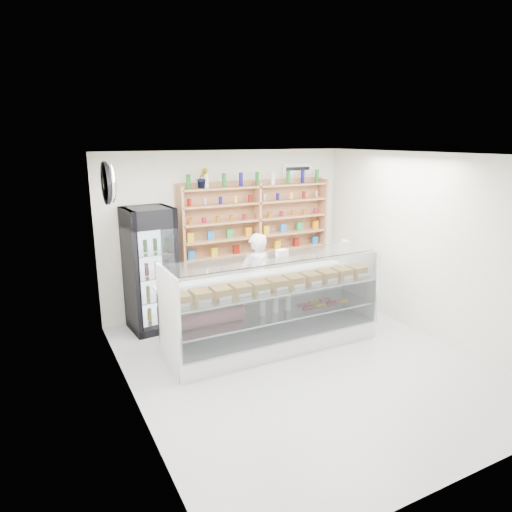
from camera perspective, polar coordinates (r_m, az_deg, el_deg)
room at (r=5.93m, az=6.26°, el=-1.17°), size 5.00×5.00×5.00m
display_counter at (r=6.79m, az=2.08°, el=-8.22°), size 3.17×0.95×1.38m
shop_worker at (r=7.27m, az=0.02°, el=-3.19°), size 0.61×0.44×1.57m
drinks_cooler at (r=7.37m, az=-13.04°, el=-1.65°), size 0.77×0.75×1.97m
wall_shelving at (r=8.11m, az=0.14°, el=4.58°), size 2.84×0.28×1.33m
potted_plant at (r=7.60m, az=-6.72°, el=9.66°), size 0.20×0.16×0.33m
security_mirror at (r=6.06m, az=-17.81°, el=8.67°), size 0.15×0.50×0.50m
wall_sign at (r=8.57m, az=5.19°, el=10.83°), size 0.62×0.03×0.20m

